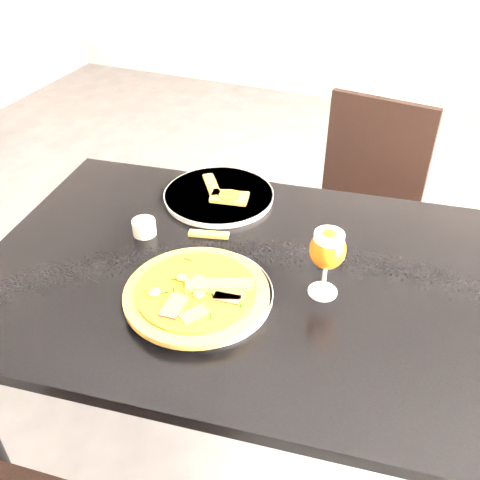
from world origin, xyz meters
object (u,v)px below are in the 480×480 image
at_px(chair_far, 359,211).
at_px(beer_glass, 328,250).
at_px(dining_table, 244,300).
at_px(pizza, 197,292).

bearing_deg(chair_far, beer_glass, -79.23).
height_order(dining_table, chair_far, chair_far).
height_order(dining_table, pizza, pizza).
relative_size(dining_table, chair_far, 1.53).
bearing_deg(pizza, beer_glass, 27.78).
bearing_deg(pizza, chair_far, 78.19).
relative_size(chair_far, pizza, 2.78).
xyz_separation_m(chair_far, beer_glass, (0.04, -0.79, 0.40)).
xyz_separation_m(dining_table, pizza, (-0.05, -0.13, 0.12)).
xyz_separation_m(dining_table, beer_glass, (0.18, -0.01, 0.20)).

